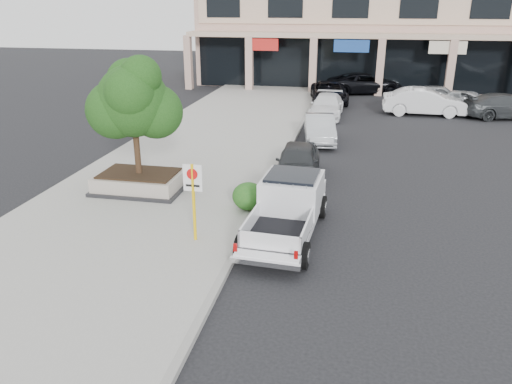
% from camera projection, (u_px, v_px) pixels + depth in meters
% --- Properties ---
extents(ground, '(120.00, 120.00, 0.00)m').
position_uv_depth(ground, '(290.00, 260.00, 13.73)').
color(ground, black).
rests_on(ground, ground).
extents(sidewalk, '(8.00, 52.00, 0.15)m').
position_uv_depth(sidewalk, '(176.00, 175.00, 20.22)').
color(sidewalk, gray).
rests_on(sidewalk, ground).
extents(curb, '(0.20, 52.00, 0.15)m').
position_uv_depth(curb, '(272.00, 181.00, 19.49)').
color(curb, gray).
rests_on(curb, ground).
extents(strip_mall, '(40.55, 12.43, 9.50)m').
position_uv_depth(strip_mall, '(442.00, 26.00, 41.62)').
color(strip_mall, tan).
rests_on(strip_mall, ground).
extents(planter, '(3.20, 2.20, 0.68)m').
position_uv_depth(planter, '(140.00, 181.00, 18.30)').
color(planter, black).
rests_on(planter, sidewalk).
extents(planter_tree, '(2.90, 2.55, 4.00)m').
position_uv_depth(planter_tree, '(138.00, 101.00, 17.37)').
color(planter_tree, black).
rests_on(planter_tree, planter).
extents(no_parking_sign, '(0.55, 0.09, 2.30)m').
position_uv_depth(no_parking_sign, '(193.00, 192.00, 14.04)').
color(no_parking_sign, yellow).
rests_on(no_parking_sign, sidewalk).
extents(hedge, '(1.10, 0.99, 0.93)m').
position_uv_depth(hedge, '(249.00, 196.00, 16.51)').
color(hedge, '#164F18').
rests_on(hedge, sidewalk).
extents(pickup_truck, '(2.28, 5.43, 1.68)m').
position_uv_depth(pickup_truck, '(286.00, 211.00, 14.81)').
color(pickup_truck, white).
rests_on(pickup_truck, ground).
extents(curb_car_a, '(1.80, 4.17, 1.40)m').
position_uv_depth(curb_car_a, '(298.00, 162.00, 19.83)').
color(curb_car_a, '#2B2D2F').
rests_on(curb_car_a, ground).
extents(curb_car_b, '(1.99, 4.27, 1.35)m').
position_uv_depth(curb_car_b, '(320.00, 129.00, 25.09)').
color(curb_car_b, '#B0B5B9').
rests_on(curb_car_b, ground).
extents(curb_car_c, '(1.99, 4.68, 1.35)m').
position_uv_depth(curb_car_c, '(327.00, 106.00, 30.67)').
color(curb_car_c, white).
rests_on(curb_car_c, ground).
extents(curb_car_d, '(3.08, 5.47, 1.44)m').
position_uv_depth(curb_car_d, '(329.00, 92.00, 34.95)').
color(curb_car_d, black).
rests_on(curb_car_d, ground).
extents(lot_car_a, '(4.64, 3.17, 1.47)m').
position_uv_depth(lot_car_a, '(468.00, 102.00, 31.62)').
color(lot_car_a, '#ABAFB4').
rests_on(lot_car_a, ground).
extents(lot_car_b, '(5.05, 1.77, 1.66)m').
position_uv_depth(lot_car_b, '(424.00, 102.00, 31.07)').
color(lot_car_b, silver).
rests_on(lot_car_b, ground).
extents(lot_car_c, '(5.43, 3.10, 1.48)m').
position_uv_depth(lot_car_c, '(507.00, 106.00, 30.21)').
color(lot_car_c, '#333638').
rests_on(lot_car_c, ground).
extents(lot_car_d, '(6.17, 4.14, 1.57)m').
position_uv_depth(lot_car_d, '(365.00, 83.00, 38.48)').
color(lot_car_d, black).
rests_on(lot_car_d, ground).
extents(lot_car_e, '(4.21, 2.09, 1.38)m').
position_uv_depth(lot_car_e, '(440.00, 95.00, 34.04)').
color(lot_car_e, '#9CA0A4').
rests_on(lot_car_e, ground).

